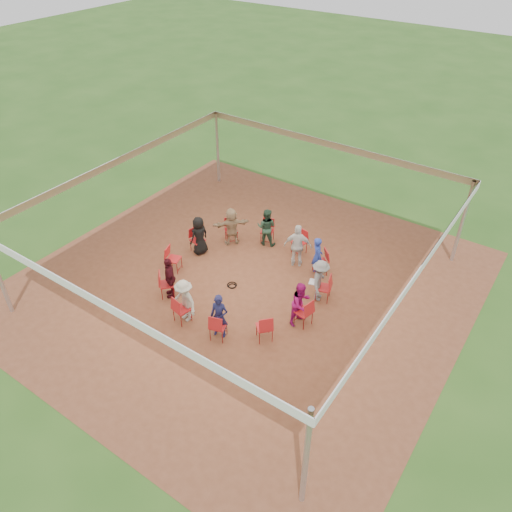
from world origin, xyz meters
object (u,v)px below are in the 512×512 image
Objects in this scene: chair_8 at (182,309)px; chair_11 at (304,312)px; chair_4 at (231,231)px; chair_10 at (264,327)px; chair_6 at (174,259)px; person_seated_0 at (320,280)px; chair_1 at (320,262)px; chair_9 at (218,326)px; person_seated_8 at (301,303)px; cable_coil at (232,285)px; chair_3 at (267,231)px; laptop at (314,281)px; person_seated_5 at (170,277)px; chair_2 at (299,242)px; person_seated_7 at (219,316)px; chair_0 at (323,288)px; person_seated_6 at (185,301)px; standing_person at (298,246)px; chair_5 at (198,240)px; person_seated_4 at (199,236)px; person_seated_2 at (266,227)px; chair_7 at (167,284)px.

chair_8 is 3.48m from chair_11.
chair_4 and chair_10 have the same top height.
person_seated_0 reaches higher than chair_6.
chair_1 is 4.76m from chair_6.
chair_9 is 2.42m from person_seated_8.
chair_9 is at bearing -62.51° from cable_coil.
chair_6 and chair_8 have the same top height.
chair_3 is 3.29m from laptop.
chair_10 is at bearing 43.57° from person_seated_5.
person_seated_8 reaches higher than chair_8.
person_seated_0 reaches higher than laptop.
chair_2 reaches higher than cable_coil.
chair_8 and chair_9 have the same top height.
laptop is (1.36, 2.89, -0.05)m from person_seated_7.
chair_0 is at bearing 90.00° from chair_6.
chair_3 is 4.93m from chair_9.
person_seated_5 is (-2.10, -4.14, 0.25)m from chair_2.
chair_9 is 2.18× the size of cable_coil.
person_seated_6 is (-1.25, 0.06, 0.25)m from chair_9.
person_seated_5 is at bearing 119.17° from chair_11.
person_seated_6 is 4.28m from standing_person.
chair_3 is 2.46m from chair_5.
person_seated_7 is at bearing 64.39° from standing_person.
chair_9 is 0.65× the size of person_seated_4.
chair_9 is 4.15m from standing_person.
chair_1 and chair_4 have the same top height.
chair_3 is 1.00× the size of chair_5.
person_seated_2 reaches higher than chair_3.
chair_4 is 4.17m from person_seated_0.
person_seated_6 is at bearing 121.22° from laptop.
chair_1 and chair_3 have the same top height.
chair_6 is (0.06, -1.27, 0.00)m from chair_5.
chair_2 is 1.00× the size of chair_7.
chair_1 is at bearing 158.16° from standing_person.
chair_0 and chair_2 have the same top height.
chair_9 is (0.22, -4.75, 0.00)m from chair_2.
chair_11 is (3.15, -2.87, 0.00)m from chair_3.
chair_0 is at bearing 105.00° from chair_5.
person_seated_4 is at bearing 75.38° from chair_0.
chair_5 is at bearing 27.52° from person_seated_2.
chair_5 is 0.65× the size of person_seated_4.
person_seated_8 is 4.00× the size of laptop.
person_seated_0 is (0.41, 2.37, 0.25)m from chair_10.
person_seated_6 reaches higher than chair_3.
person_seated_5 and person_seated_7 have the same top height.
person_seated_4 reaches higher than chair_6.
chair_5 is at bearing 136.43° from person_seated_6.
chair_10 and chair_11 have the same top height.
person_seated_8 is (4.11, -2.16, 0.25)m from chair_4.
chair_10 is at bearing 165.00° from chair_11.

